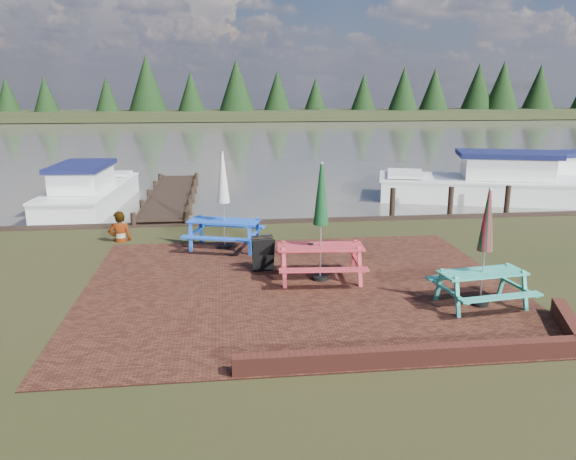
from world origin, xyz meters
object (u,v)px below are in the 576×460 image
(picnic_table_red, at_px, (321,240))
(person, at_px, (118,212))
(picnic_table_blue, at_px, (224,216))
(boat_jetty, at_px, (89,193))
(boat_far, at_px, (549,179))
(jetty, at_px, (171,195))
(boat_near, at_px, (485,185))
(chalkboard, at_px, (263,254))
(picnic_table_teal, at_px, (483,266))

(picnic_table_red, height_order, person, picnic_table_red)
(picnic_table_blue, distance_m, boat_jetty, 8.20)
(picnic_table_blue, relative_size, boat_far, 0.42)
(picnic_table_blue, relative_size, boat_jetty, 0.38)
(picnic_table_blue, xyz_separation_m, boat_jetty, (-4.86, 6.59, -0.52))
(picnic_table_blue, distance_m, jetty, 7.44)
(boat_jetty, height_order, boat_near, boat_near)
(picnic_table_blue, height_order, boat_jetty, picnic_table_blue)
(boat_near, height_order, boat_far, boat_near)
(boat_near, bearing_deg, picnic_table_blue, 138.27)
(boat_far, bearing_deg, chalkboard, 121.88)
(chalkboard, relative_size, boat_near, 0.10)
(picnic_table_red, height_order, boat_near, picnic_table_red)
(boat_near, bearing_deg, person, 128.52)
(picnic_table_teal, relative_size, boat_far, 0.38)
(picnic_table_red, xyz_separation_m, boat_near, (8.07, 9.00, -0.48))
(picnic_table_red, bearing_deg, boat_jetty, 130.39)
(boat_jetty, bearing_deg, picnic_table_red, -49.61)
(picnic_table_teal, xyz_separation_m, jetty, (-6.84, 11.72, -0.69))
(picnic_table_teal, bearing_deg, boat_far, 47.09)
(picnic_table_red, bearing_deg, person, 146.28)
(boat_far, bearing_deg, picnic_table_teal, 139.26)
(picnic_table_red, height_order, picnic_table_blue, picnic_table_red)
(picnic_table_blue, distance_m, boat_far, 15.64)
(boat_near, bearing_deg, picnic_table_red, 154.66)
(boat_far, distance_m, person, 17.76)
(boat_near, bearing_deg, boat_far, -51.72)
(boat_jetty, bearing_deg, chalkboard, -52.45)
(chalkboard, distance_m, jetty, 9.55)
(picnic_table_teal, height_order, boat_far, picnic_table_teal)
(picnic_table_red, xyz_separation_m, chalkboard, (-1.19, 0.75, -0.49))
(picnic_table_teal, distance_m, boat_near, 12.05)
(boat_jetty, bearing_deg, jetty, 14.62)
(picnic_table_blue, height_order, person, picnic_table_blue)
(chalkboard, bearing_deg, boat_near, 33.61)
(chalkboard, relative_size, boat_far, 0.13)
(boat_jetty, height_order, boat_far, boat_jetty)
(boat_jetty, relative_size, boat_near, 0.81)
(person, bearing_deg, jetty, -106.16)
(picnic_table_teal, bearing_deg, chalkboard, 139.75)
(picnic_table_teal, height_order, chalkboard, picnic_table_teal)
(picnic_table_blue, relative_size, person, 1.50)
(picnic_table_teal, bearing_deg, jetty, 112.90)
(picnic_table_red, relative_size, boat_jetty, 0.39)
(person, bearing_deg, boat_far, -166.02)
(jetty, xyz_separation_m, boat_far, (15.58, 0.51, 0.24))
(picnic_table_red, height_order, boat_jetty, picnic_table_red)
(picnic_table_blue, bearing_deg, jetty, 123.62)
(jetty, bearing_deg, boat_jetty, -169.21)
(chalkboard, bearing_deg, picnic_table_teal, -40.95)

